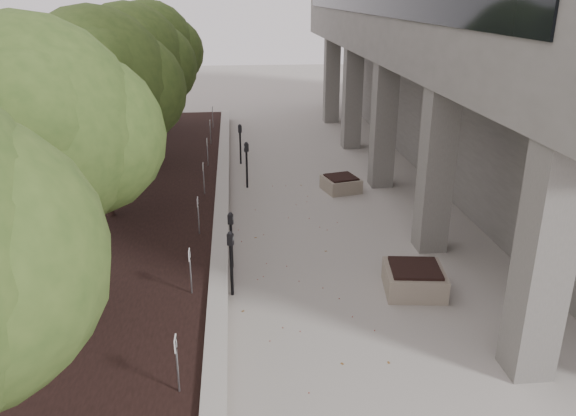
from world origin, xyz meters
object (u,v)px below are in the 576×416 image
crabapple_tree_2 (36,175)px  planter_front (414,279)px  parking_meter_4 (247,165)px  crabapple_tree_4 (131,85)px  parking_meter_5 (240,144)px  crabapple_tree_5 (151,67)px  parking_meter_2 (231,264)px  planter_back (341,183)px  crabapple_tree_3 (99,115)px  parking_meter_3 (231,240)px

crabapple_tree_2 → planter_front: (7.15, 0.86, -2.83)m
crabapple_tree_2 → parking_meter_4: 9.28m
crabapple_tree_4 → parking_meter_5: 4.41m
crabapple_tree_5 → parking_meter_5: crabapple_tree_5 is taller
parking_meter_2 → planter_back: bearing=80.7°
crabapple_tree_3 → parking_meter_3: crabapple_tree_3 is taller
crabapple_tree_5 → crabapple_tree_2: bearing=-90.0°
planter_back → parking_meter_3: bearing=-124.3°
crabapple_tree_3 → planter_back: (6.79, 2.54, -2.87)m
parking_meter_3 → crabapple_tree_5: bearing=120.3°
crabapple_tree_2 → parking_meter_2: size_ratio=3.70×
crabapple_tree_4 → parking_meter_5: size_ratio=3.58×
planter_front → crabapple_tree_3: bearing=149.9°
parking_meter_5 → planter_back: size_ratio=1.43×
crabapple_tree_4 → planter_back: bearing=-19.9°
crabapple_tree_5 → planter_back: crabapple_tree_5 is taller
parking_meter_4 → crabapple_tree_3: bearing=-161.2°
crabapple_tree_4 → planter_front: 11.94m
crabapple_tree_2 → crabapple_tree_5: same height
planter_front → planter_back: 6.69m
crabapple_tree_4 → planter_front: bearing=-52.0°
planter_back → parking_meter_4: bearing=168.6°
parking_meter_5 → parking_meter_4: bearing=-93.0°
planter_front → parking_meter_4: bearing=114.9°
parking_meter_3 → planter_back: (3.54, 5.18, -0.45)m
planter_back → crabapple_tree_3: bearing=-159.5°
parking_meter_5 → planter_front: bearing=-77.0°
crabapple_tree_4 → crabapple_tree_2: bearing=-90.0°
crabapple_tree_2 → crabapple_tree_5: size_ratio=1.00×
crabapple_tree_2 → crabapple_tree_3: 5.00m
crabapple_tree_3 → planter_front: (7.15, -4.14, -2.83)m
parking_meter_2 → parking_meter_5: (0.35, 9.89, 0.02)m
parking_meter_3 → planter_front: (3.90, -1.50, -0.41)m
crabapple_tree_5 → parking_meter_3: (3.25, -12.64, -2.43)m
parking_meter_2 → parking_meter_5: bearing=107.4°
crabapple_tree_4 → crabapple_tree_5: same height
parking_meter_4 → parking_meter_3: bearing=-116.2°
crabapple_tree_3 → planter_back: 7.80m
parking_meter_5 → crabapple_tree_2: bearing=-114.6°
parking_meter_2 → crabapple_tree_5: bearing=122.5°
parking_meter_3 → planter_back: size_ratio=1.31×
crabapple_tree_2 → planter_front: bearing=6.9°
crabapple_tree_4 → crabapple_tree_5: (0.00, 5.00, 0.00)m
crabapple_tree_2 → planter_back: bearing=48.0°
crabapple_tree_5 → planter_back: bearing=-47.7°
parking_meter_4 → crabapple_tree_2: bearing=-135.9°
parking_meter_2 → parking_meter_4: parking_meter_4 is taller
parking_meter_4 → planter_front: 8.05m
planter_front → crabapple_tree_5: bearing=116.8°
crabapple_tree_4 → planter_back: crabapple_tree_4 is taller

